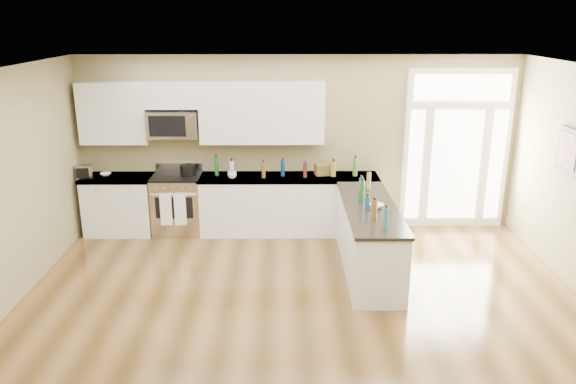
% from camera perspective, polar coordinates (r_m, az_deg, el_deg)
% --- Properties ---
extents(ground, '(8.00, 8.00, 0.00)m').
position_cam_1_polar(ground, '(5.92, 1.96, -17.23)').
color(ground, '#503716').
extents(room_shell, '(8.00, 8.00, 8.00)m').
position_cam_1_polar(room_shell, '(5.14, 2.15, -1.37)').
color(room_shell, '#958B5E').
rests_on(room_shell, ground).
extents(back_cabinet_left, '(1.10, 0.66, 0.94)m').
position_cam_1_polar(back_cabinet_left, '(9.42, -16.69, -1.41)').
color(back_cabinet_left, white).
rests_on(back_cabinet_left, ground).
extents(back_cabinet_right, '(2.85, 0.66, 0.94)m').
position_cam_1_polar(back_cabinet_right, '(9.04, 0.07, -1.44)').
color(back_cabinet_right, white).
rests_on(back_cabinet_right, ground).
extents(peninsula_cabinet, '(0.69, 2.32, 0.94)m').
position_cam_1_polar(peninsula_cabinet, '(7.77, 8.18, -4.90)').
color(peninsula_cabinet, white).
rests_on(peninsula_cabinet, ground).
extents(upper_cabinet_left, '(1.04, 0.33, 0.95)m').
position_cam_1_polar(upper_cabinet_left, '(9.20, -17.31, 7.67)').
color(upper_cabinet_left, white).
rests_on(upper_cabinet_left, room_shell).
extents(upper_cabinet_right, '(1.94, 0.33, 0.95)m').
position_cam_1_polar(upper_cabinet_right, '(8.82, -2.66, 8.04)').
color(upper_cabinet_right, white).
rests_on(upper_cabinet_right, room_shell).
extents(upper_cabinet_short, '(0.82, 0.33, 0.40)m').
position_cam_1_polar(upper_cabinet_short, '(8.94, -11.68, 9.61)').
color(upper_cabinet_short, white).
rests_on(upper_cabinet_short, room_shell).
extents(microwave, '(0.78, 0.41, 0.42)m').
position_cam_1_polar(microwave, '(8.97, -11.56, 6.80)').
color(microwave, silver).
rests_on(microwave, room_shell).
extents(entry_door, '(1.70, 0.10, 2.60)m').
position_cam_1_polar(entry_door, '(9.47, 16.70, 4.13)').
color(entry_door, white).
rests_on(entry_door, ground).
extents(wall_art_near, '(0.05, 0.58, 0.58)m').
position_cam_1_polar(wall_art_near, '(8.14, 26.65, 3.78)').
color(wall_art_near, black).
rests_on(wall_art_near, room_shell).
extents(kitchen_range, '(0.76, 0.68, 1.08)m').
position_cam_1_polar(kitchen_range, '(9.18, -11.12, -1.20)').
color(kitchen_range, silver).
rests_on(kitchen_range, ground).
extents(stockpot, '(0.31, 0.31, 0.19)m').
position_cam_1_polar(stockpot, '(9.01, -10.15, 2.25)').
color(stockpot, black).
rests_on(stockpot, kitchen_range).
extents(toaster_oven, '(0.28, 0.23, 0.21)m').
position_cam_1_polar(toaster_oven, '(9.33, -19.96, 1.98)').
color(toaster_oven, silver).
rests_on(toaster_oven, back_cabinet_left).
extents(cardboard_box, '(0.25, 0.21, 0.18)m').
position_cam_1_polar(cardboard_box, '(8.95, 3.51, 2.31)').
color(cardboard_box, brown).
rests_on(cardboard_box, back_cabinet_right).
extents(bowl_left, '(0.21, 0.21, 0.04)m').
position_cam_1_polar(bowl_left, '(9.38, -18.03, 1.73)').
color(bowl_left, white).
rests_on(bowl_left, back_cabinet_left).
extents(bowl_peninsula, '(0.23, 0.23, 0.06)m').
position_cam_1_polar(bowl_peninsula, '(7.50, 8.99, -1.41)').
color(bowl_peninsula, white).
rests_on(bowl_peninsula, peninsula_cabinet).
extents(cup_counter, '(0.16, 0.16, 0.11)m').
position_cam_1_polar(cup_counter, '(8.80, -5.70, 1.74)').
color(cup_counter, white).
rests_on(cup_counter, back_cabinet_right).
extents(counter_bottles, '(2.37, 2.41, 0.32)m').
position_cam_1_polar(counter_bottles, '(8.25, 3.21, 1.29)').
color(counter_bottles, '#19591E').
rests_on(counter_bottles, back_cabinet_right).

